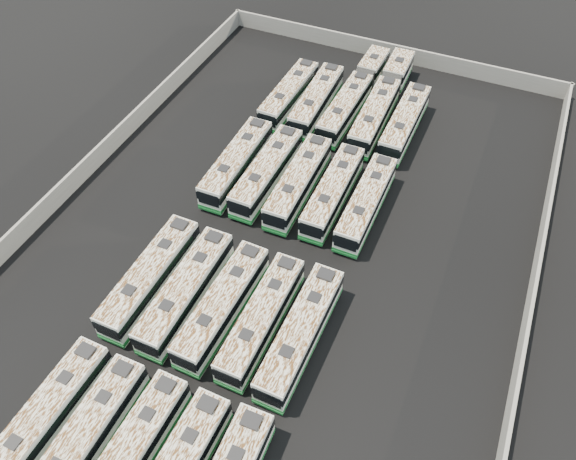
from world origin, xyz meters
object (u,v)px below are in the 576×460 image
Objects in this scene: bus_front_far_left at (47,417)px; bus_back_far_left at (289,95)px; bus_midfront_left at (186,291)px; bus_back_center at (355,94)px; bus_midfront_right at (261,319)px; bus_midback_left at (267,172)px; bus_midback_center at (298,182)px; bus_front_center at (129,456)px; bus_midback_far_right at (366,203)px; bus_midback_far_left at (237,163)px; bus_midback_right at (333,192)px; bus_midfront_center at (223,305)px; bus_back_left at (316,101)px; bus_front_left at (86,438)px; bus_midfront_far_left at (151,277)px; bus_back_far_right at (404,123)px; bus_midfront_far_right at (301,333)px.

bus_back_far_left is (0.01, 42.83, -0.01)m from bus_front_far_left.
bus_back_center is at bearing 83.79° from bus_midfront_left.
bus_midfront_right is 17.46m from bus_midback_left.
bus_midback_center is at bearing -89.06° from bus_back_center.
bus_front_center is 1.00× the size of bus_midback_far_right.
bus_midback_far_left is 1.04× the size of bus_midback_far_right.
bus_midback_right is 1.01× the size of bus_midback_far_right.
bus_front_center is 29.72m from bus_midback_right.
bus_back_left is (-3.52, 29.54, 0.00)m from bus_midfront_center.
bus_midfront_right is at bearing -78.28° from bus_midback_center.
bus_midback_far_right is 18.00m from bus_back_center.
bus_midback_center is 1.03× the size of bus_midback_right.
bus_midback_far_left is (-6.96, 16.09, 0.03)m from bus_midfront_center.
bus_midfront_far_left reaches higher than bus_front_left.
bus_midback_far_left reaches higher than bus_midback_left.
bus_midfront_left is 16.36m from bus_midback_center.
bus_midback_far_left is at bearing 90.21° from bus_midfront_far_left.
bus_back_center is 1.51× the size of bus_back_far_right.
bus_midback_left is 3.51m from bus_midback_center.
bus_midback_left is (-0.09, 29.65, 0.06)m from bus_front_left.
bus_back_far_right is (13.96, 13.50, -0.02)m from bus_midback_far_left.
bus_back_far_left is at bearing -154.01° from bus_back_center.
bus_front_center is 13.78m from bus_midfront_left.
bus_midback_far_left is 13.32m from bus_back_far_left.
bus_midback_right is 13.85m from bus_back_far_right.
bus_front_far_left is 32.60m from bus_midback_far_right.
bus_midback_right is at bearing 84.13° from bus_front_center.
bus_midback_right is 0.98× the size of bus_back_far_right.
bus_back_far_left is at bearing 136.41° from bus_midback_far_right.
bus_midback_far_right is at bearing -65.87° from bus_back_center.
bus_midfront_right is at bearing 53.69° from bus_front_far_left.
bus_back_far_right is (3.42, 13.42, 0.03)m from bus_midback_right.
bus_back_left is (3.45, 13.46, -0.03)m from bus_midback_far_left.
bus_midback_far_left is at bearing -105.80° from bus_back_left.
bus_back_left is (-10.45, 29.44, -0.04)m from bus_midfront_far_right.
bus_midback_center is 3.61m from bus_midback_right.
bus_midback_far_left is 17.98m from bus_back_center.
bus_midback_far_left reaches higher than bus_midfront_right.
bus_midfront_center is 3.49m from bus_midfront_right.
bus_back_far_left is at bearing 91.21° from bus_front_far_left.
bus_back_far_left is 13.92m from bus_back_far_right.
bus_back_far_right reaches higher than bus_back_far_left.
bus_front_center is at bearing -75.47° from bus_midfront_left.
bus_midfront_far_left is 29.68m from bus_back_left.
bus_back_left is (-3.52, 42.88, 0.04)m from bus_front_center.
bus_midfront_left reaches higher than bus_front_center.
bus_midfront_right is 0.97× the size of bus_midback_left.
bus_midfront_far_right reaches higher than bus_midback_far_left.
bus_front_left is 46.28m from bus_back_center.
bus_back_center is (7.06, 16.53, -0.07)m from bus_midback_far_left.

